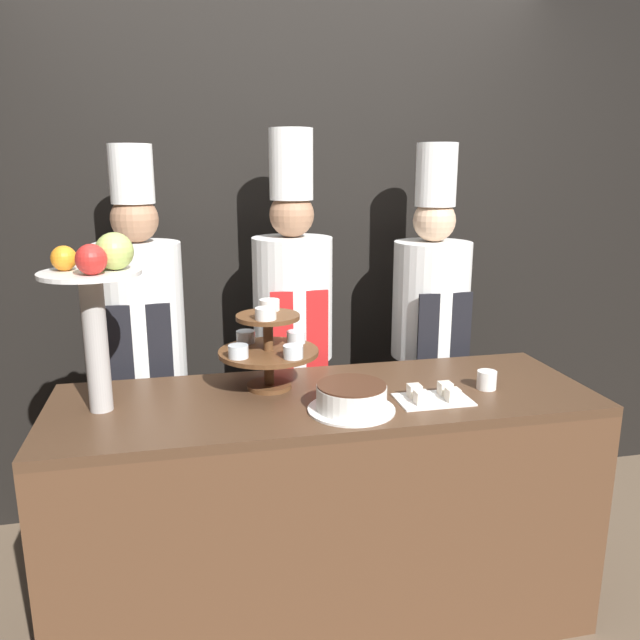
# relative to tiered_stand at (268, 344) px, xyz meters

# --- Properties ---
(wall_back) EXTENTS (10.00, 0.06, 2.80)m
(wall_back) POSITION_rel_tiered_stand_xyz_m (0.19, 0.84, 0.34)
(wall_back) COLOR black
(wall_back) RESTS_ON ground_plane
(buffet_counter) EXTENTS (1.91, 0.65, 0.90)m
(buffet_counter) POSITION_rel_tiered_stand_xyz_m (0.19, -0.12, -0.62)
(buffet_counter) COLOR brown
(buffet_counter) RESTS_ON ground_plane
(tiered_stand) EXTENTS (0.36, 0.36, 0.32)m
(tiered_stand) POSITION_rel_tiered_stand_xyz_m (0.00, 0.00, 0.00)
(tiered_stand) COLOR brown
(tiered_stand) RESTS_ON buffet_counter
(fruit_pedestal) EXTENTS (0.32, 0.32, 0.59)m
(fruit_pedestal) POSITION_rel_tiered_stand_xyz_m (-0.56, -0.09, 0.24)
(fruit_pedestal) COLOR #B2ADA8
(fruit_pedestal) RESTS_ON buffet_counter
(cake_round) EXTENTS (0.29, 0.29, 0.09)m
(cake_round) POSITION_rel_tiered_stand_xyz_m (0.24, -0.27, -0.12)
(cake_round) COLOR white
(cake_round) RESTS_ON buffet_counter
(cup_white) EXTENTS (0.07, 0.07, 0.07)m
(cup_white) POSITION_rel_tiered_stand_xyz_m (0.77, -0.18, -0.13)
(cup_white) COLOR white
(cup_white) RESTS_ON buffet_counter
(cake_square_tray) EXTENTS (0.25, 0.16, 0.05)m
(cake_square_tray) POSITION_rel_tiered_stand_xyz_m (0.54, -0.25, -0.15)
(cake_square_tray) COLOR white
(cake_square_tray) RESTS_ON buffet_counter
(chef_left) EXTENTS (0.35, 0.35, 1.77)m
(chef_left) POSITION_rel_tiered_stand_xyz_m (-0.47, 0.48, -0.10)
(chef_left) COLOR #38332D
(chef_left) RESTS_ON ground_plane
(chef_center_left) EXTENTS (0.35, 0.35, 1.84)m
(chef_center_left) POSITION_rel_tiered_stand_xyz_m (0.17, 0.48, -0.07)
(chef_center_left) COLOR #38332D
(chef_center_left) RESTS_ON ground_plane
(chef_center_right) EXTENTS (0.35, 0.35, 1.78)m
(chef_center_right) POSITION_rel_tiered_stand_xyz_m (0.82, 0.48, -0.10)
(chef_center_right) COLOR black
(chef_center_right) RESTS_ON ground_plane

